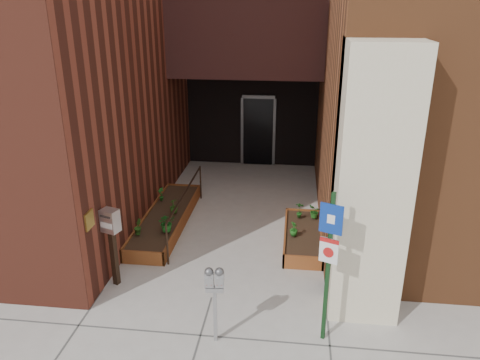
% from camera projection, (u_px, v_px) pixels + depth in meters
% --- Properties ---
extents(ground, '(80.00, 80.00, 0.00)m').
position_uv_depth(ground, '(212.00, 298.00, 8.24)').
color(ground, '#9E9991').
rests_on(ground, ground).
extents(planter_left, '(0.90, 3.60, 0.30)m').
position_uv_depth(planter_left, '(166.00, 219.00, 10.86)').
color(planter_left, brown).
rests_on(planter_left, ground).
extents(planter_right, '(0.80, 2.20, 0.30)m').
position_uv_depth(planter_right, '(303.00, 237.00, 10.05)').
color(planter_right, brown).
rests_on(planter_right, ground).
extents(handrail, '(0.04, 3.34, 0.90)m').
position_uv_depth(handrail, '(186.00, 197.00, 10.54)').
color(handrail, black).
rests_on(handrail, ground).
extents(parking_meter, '(0.29, 0.15, 1.28)m').
position_uv_depth(parking_meter, '(214.00, 285.00, 6.86)').
color(parking_meter, '#959597').
rests_on(parking_meter, ground).
extents(sign_post, '(0.32, 0.15, 2.45)m').
position_uv_depth(sign_post, '(329.00, 253.00, 6.71)').
color(sign_post, black).
rests_on(sign_post, ground).
extents(payment_dropbox, '(0.35, 0.30, 1.50)m').
position_uv_depth(payment_dropbox, '(111.00, 231.00, 8.26)').
color(payment_dropbox, black).
rests_on(payment_dropbox, ground).
extents(shrub_left_a, '(0.49, 0.49, 0.41)m').
position_uv_depth(shrub_left_a, '(167.00, 222.00, 9.88)').
color(shrub_left_a, '#1B5F1B').
rests_on(shrub_left_a, planter_left).
extents(shrub_left_b, '(0.21, 0.21, 0.34)m').
position_uv_depth(shrub_left_b, '(138.00, 227.00, 9.78)').
color(shrub_left_b, '#285518').
rests_on(shrub_left_b, planter_left).
extents(shrub_left_c, '(0.27, 0.27, 0.34)m').
position_uv_depth(shrub_left_c, '(174.00, 206.00, 10.75)').
color(shrub_left_c, '#265217').
rests_on(shrub_left_c, planter_left).
extents(shrub_left_d, '(0.25, 0.25, 0.34)m').
position_uv_depth(shrub_left_d, '(161.00, 194.00, 11.41)').
color(shrub_left_d, '#1D5D1A').
rests_on(shrub_left_d, planter_left).
extents(shrub_right_a, '(0.17, 0.17, 0.30)m').
position_uv_depth(shrub_right_a, '(294.00, 229.00, 9.73)').
color(shrub_right_a, '#1F631C').
rests_on(shrub_right_a, planter_right).
extents(shrub_right_b, '(0.23, 0.23, 0.37)m').
position_uv_depth(shrub_right_b, '(300.00, 210.00, 10.51)').
color(shrub_right_b, '#1C5C1A').
rests_on(shrub_right_b, planter_right).
extents(shrub_right_c, '(0.31, 0.31, 0.30)m').
position_uv_depth(shrub_right_c, '(314.00, 212.00, 10.50)').
color(shrub_right_c, '#22621C').
rests_on(shrub_right_c, planter_right).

